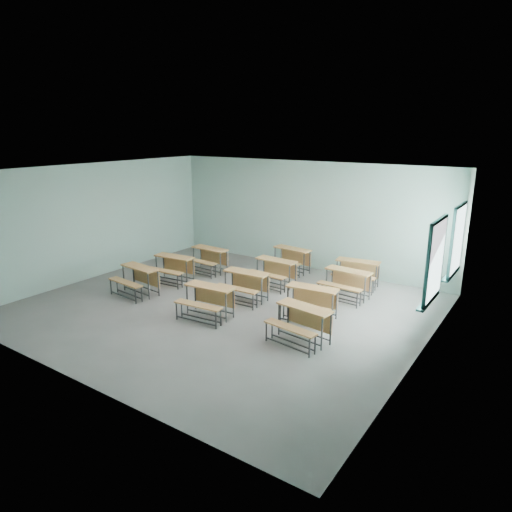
# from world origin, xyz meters

# --- Properties ---
(room) EXTENTS (9.04, 8.04, 3.24)m
(room) POSITION_xyz_m (0.08, 0.03, 1.60)
(room) COLOR gray
(room) RESTS_ON ground
(desk_unit_r0c0) EXTENTS (1.22, 0.88, 0.71)m
(desk_unit_r0c0) POSITION_xyz_m (-2.37, -0.55, 0.48)
(desk_unit_r0c0) COLOR #AA733D
(desk_unit_r0c0) RESTS_ON ground
(desk_unit_r0c1) EXTENTS (1.21, 0.86, 0.71)m
(desk_unit_r0c1) POSITION_xyz_m (0.06, -0.68, 0.48)
(desk_unit_r0c1) COLOR #AA733D
(desk_unit_r0c1) RESTS_ON ground
(desk_unit_r0c2) EXTENTS (1.24, 0.92, 0.71)m
(desk_unit_r0c2) POSITION_xyz_m (2.38, -0.58, 0.48)
(desk_unit_r0c2) COLOR #AA733D
(desk_unit_r0c2) RESTS_ON ground
(desk_unit_r1c0) EXTENTS (1.21, 0.87, 0.71)m
(desk_unit_r1c0) POSITION_xyz_m (-2.33, 0.68, 0.48)
(desk_unit_r1c0) COLOR #AA733D
(desk_unit_r1c0) RESTS_ON ground
(desk_unit_r1c1) EXTENTS (1.18, 0.83, 0.71)m
(desk_unit_r1c1) POSITION_xyz_m (0.14, 0.63, 0.48)
(desk_unit_r1c1) COLOR #AA733D
(desk_unit_r1c1) RESTS_ON ground
(desk_unit_r1c2) EXTENTS (1.22, 0.88, 0.71)m
(desk_unit_r1c2) POSITION_xyz_m (2.01, 0.52, 0.48)
(desk_unit_r1c2) COLOR #AA733D
(desk_unit_r1c2) RESTS_ON ground
(desk_unit_r2c0) EXTENTS (1.17, 0.81, 0.71)m
(desk_unit_r2c0) POSITION_xyz_m (-2.09, 1.91, 0.48)
(desk_unit_r2c0) COLOR #AA733D
(desk_unit_r2c0) RESTS_ON ground
(desk_unit_r2c1) EXTENTS (1.18, 0.83, 0.71)m
(desk_unit_r2c1) POSITION_xyz_m (0.17, 1.95, 0.48)
(desk_unit_r2c1) COLOR #AA733D
(desk_unit_r2c1) RESTS_ON ground
(desk_unit_r2c2) EXTENTS (1.19, 0.84, 0.71)m
(desk_unit_r2c2) POSITION_xyz_m (2.15, 2.16, 0.48)
(desk_unit_r2c2) COLOR #AA733D
(desk_unit_r2c2) RESTS_ON ground
(desk_unit_r3c1) EXTENTS (1.22, 0.89, 0.71)m
(desk_unit_r3c1) POSITION_xyz_m (-0.07, 3.25, 0.48)
(desk_unit_r3c1) COLOR #AA733D
(desk_unit_r3c1) RESTS_ON ground
(desk_unit_r3c2) EXTENTS (1.23, 0.91, 0.71)m
(desk_unit_r3c2) POSITION_xyz_m (2.05, 3.09, 0.48)
(desk_unit_r3c2) COLOR #AA733D
(desk_unit_r3c2) RESTS_ON ground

